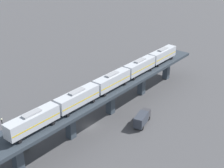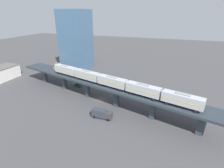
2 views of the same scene
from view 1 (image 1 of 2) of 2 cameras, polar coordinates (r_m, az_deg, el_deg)
name	(u,v)px [view 1 (image 1 of 2)]	position (r m, az deg, el deg)	size (l,w,h in m)	color
ground_plane	(90,126)	(80.97, -4.11, -7.62)	(400.00, 400.00, 0.00)	#424244
elevated_viaduct	(89,102)	(77.57, -4.17, -3.26)	(31.79, 91.06, 8.08)	#283039
subway_train	(112,80)	(79.96, 0.00, 0.67)	(18.76, 61.02, 4.45)	#ADB2BA
street_car_green	(17,147)	(74.85, -16.92, -11.00)	(3.55, 4.74, 1.89)	#1E6638
street_car_black	(64,103)	(90.14, -8.78, -3.52)	(3.22, 4.75, 1.89)	black
delivery_truck	(142,118)	(80.86, 5.53, -6.26)	(2.44, 7.22, 3.20)	#333338
street_lamp	(3,129)	(76.25, -19.29, -7.77)	(0.44, 0.44, 6.94)	black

